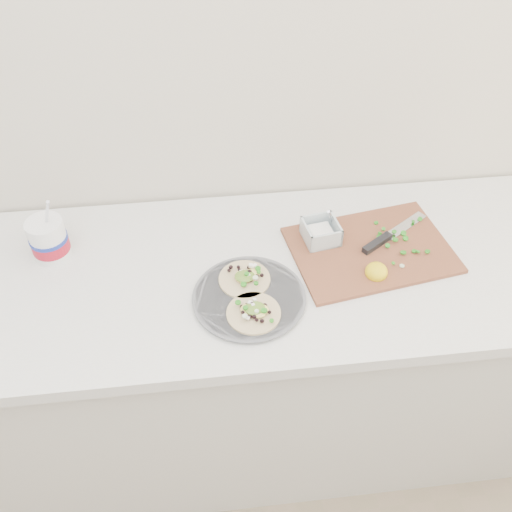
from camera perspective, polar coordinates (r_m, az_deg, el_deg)
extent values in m
cube|color=beige|center=(1.58, -12.14, 16.26)|extent=(3.50, 0.05, 2.60)
cube|color=beige|center=(1.95, -8.58, -11.26)|extent=(2.40, 0.62, 0.86)
cube|color=silver|center=(1.58, -10.29, -2.76)|extent=(2.44, 0.66, 0.04)
cylinder|color=#5B5C62|center=(1.49, -0.71, -4.24)|extent=(0.28, 0.28, 0.01)
cylinder|color=#5B5C62|center=(1.49, -0.71, -4.12)|extent=(0.30, 0.30, 0.00)
cylinder|color=white|center=(1.67, -20.03, 1.59)|extent=(0.10, 0.10, 0.12)
cylinder|color=#AA1226|center=(1.67, -19.91, 1.25)|extent=(0.10, 0.10, 0.04)
cylinder|color=#192D99|center=(1.66, -20.07, 1.71)|extent=(0.10, 0.10, 0.01)
cube|color=brown|center=(1.65, 11.40, 0.61)|extent=(0.48, 0.37, 0.01)
cube|color=white|center=(1.64, 6.49, 2.23)|extent=(0.06, 0.06, 0.03)
ellipsoid|color=yellow|center=(1.56, 11.98, -1.35)|extent=(0.06, 0.06, 0.05)
cube|color=silver|center=(1.73, 14.68, 2.94)|extent=(0.15, 0.12, 0.00)
cube|color=black|center=(1.65, 12.02, 1.27)|extent=(0.10, 0.08, 0.02)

